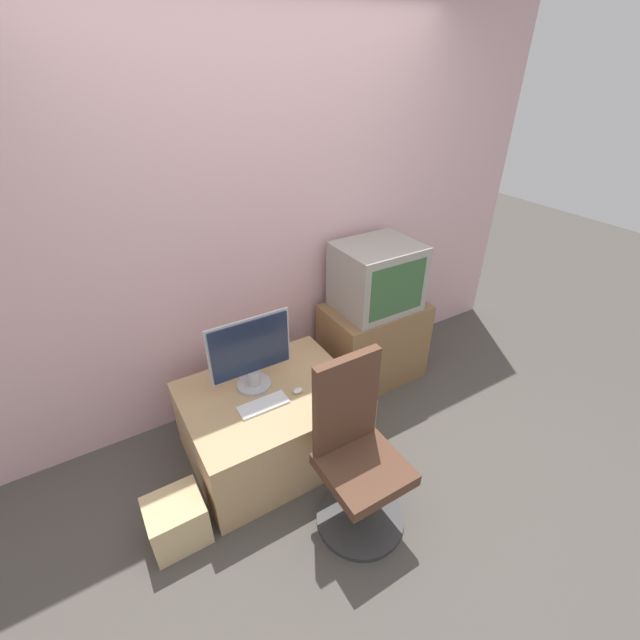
% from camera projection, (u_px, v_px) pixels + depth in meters
% --- Properties ---
extents(ground_plane, '(12.00, 12.00, 0.00)m').
position_uv_depth(ground_plane, '(381.00, 507.00, 2.46)').
color(ground_plane, '#4C4742').
extents(wall_back, '(4.40, 0.05, 2.60)m').
position_uv_depth(wall_back, '(268.00, 222.00, 2.73)').
color(wall_back, beige).
rests_on(wall_back, ground_plane).
extents(desk, '(1.01, 0.80, 0.50)m').
position_uv_depth(desk, '(272.00, 422.00, 2.69)').
color(desk, tan).
rests_on(desk, ground_plane).
extents(side_stand, '(0.74, 0.48, 0.64)m').
position_uv_depth(side_stand, '(373.00, 342.00, 3.31)').
color(side_stand, olive).
rests_on(side_stand, ground_plane).
extents(main_monitor, '(0.50, 0.21, 0.47)m').
position_uv_depth(main_monitor, '(251.00, 353.00, 2.48)').
color(main_monitor, '#B2B2B7').
rests_on(main_monitor, desk).
extents(keyboard, '(0.29, 0.11, 0.01)m').
position_uv_depth(keyboard, '(263.00, 405.00, 2.45)').
color(keyboard, white).
rests_on(keyboard, desk).
extents(mouse, '(0.06, 0.04, 0.03)m').
position_uv_depth(mouse, '(298.00, 391.00, 2.55)').
color(mouse, silver).
rests_on(mouse, desk).
extents(crt_tv, '(0.55, 0.47, 0.48)m').
position_uv_depth(crt_tv, '(377.00, 277.00, 3.01)').
color(crt_tv, gray).
rests_on(crt_tv, side_stand).
extents(office_chair, '(0.48, 0.48, 1.02)m').
position_uv_depth(office_chair, '(357.00, 460.00, 2.21)').
color(office_chair, '#333333').
rests_on(office_chair, ground_plane).
extents(cardboard_box_lower, '(0.29, 0.26, 0.27)m').
position_uv_depth(cardboard_box_lower, '(177.00, 521.00, 2.24)').
color(cardboard_box_lower, '#D1B27F').
rests_on(cardboard_box_lower, ground_plane).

